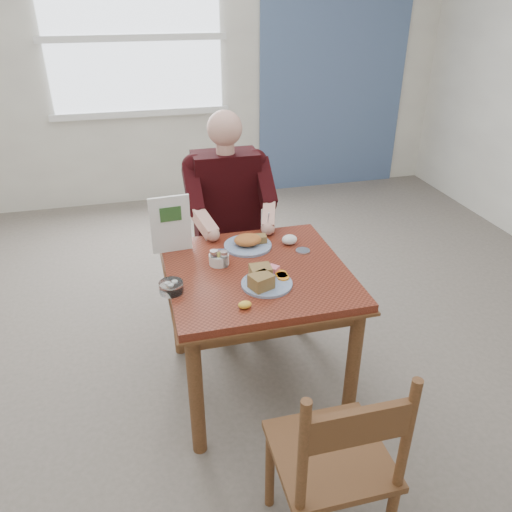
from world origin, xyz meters
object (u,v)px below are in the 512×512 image
object	(u,v)px
chair_far	(227,247)
chair_near	(335,462)
far_plate	(249,242)
diner	(229,206)
table	(257,288)
near_plate	(264,279)

from	to	relation	value
chair_far	chair_near	xyz separation A→B (m)	(0.04, -1.78, 0.00)
far_plate	chair_near	bearing A→B (deg)	-89.01
chair_far	diner	bearing A→B (deg)	-89.99
far_plate	table	bearing A→B (deg)	-94.22
chair_far	near_plate	world-z (taller)	chair_far
near_plate	far_plate	xyz separation A→B (m)	(0.02, 0.41, -0.00)
diner	far_plate	world-z (taller)	diner
table	chair_near	xyz separation A→B (m)	(0.04, -0.99, -0.16)
chair_near	near_plate	world-z (taller)	chair_near
table	far_plate	bearing A→B (deg)	85.78
table	chair_far	distance (m)	0.81
diner	far_plate	size ratio (longest dim) A/B	4.99
far_plate	chair_far	bearing A→B (deg)	91.98
diner	near_plate	world-z (taller)	diner
diner	near_plate	size ratio (longest dim) A/B	4.66
chair_near	diner	size ratio (longest dim) A/B	0.69
table	near_plate	xyz separation A→B (m)	(-0.00, -0.15, 0.14)
chair_far	diner	size ratio (longest dim) A/B	0.69
far_plate	diner	bearing A→B (deg)	92.36
table	near_plate	bearing A→B (deg)	-91.40
chair_near	diner	xyz separation A→B (m)	(-0.04, 1.69, 0.33)
diner	far_plate	xyz separation A→B (m)	(0.02, -0.45, -0.03)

